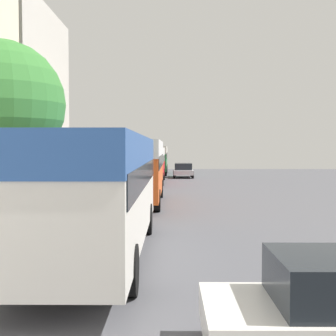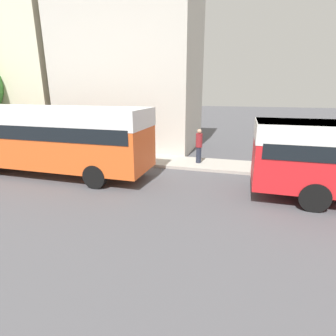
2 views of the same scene
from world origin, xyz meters
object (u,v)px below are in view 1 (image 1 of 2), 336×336
Objects in this scene: bus_following at (135,163)px; bus_third_in_line at (149,160)px; bus_lead at (96,179)px; bus_rear at (155,156)px; car_far_curb at (183,170)px; pedestrian_near_curb at (91,175)px.

bus_third_in_line is (-0.02, 14.38, -0.19)m from bus_following.
bus_lead is at bearing -90.25° from bus_third_in_line.
bus_following is at bearing 89.31° from bus_lead.
car_far_curb is at bearing -62.16° from bus_rear.
bus_rear reaches higher than bus_third_in_line.
pedestrian_near_curb is (-3.37, -7.90, -0.78)m from bus_third_in_line.
bus_rear is (0.11, 11.98, 0.07)m from bus_third_in_line.
bus_rear is at bearing 89.81° from bus_following.
bus_following reaches higher than bus_third_in_line.
bus_lead is 32.68m from car_far_curb.
bus_lead reaches higher than bus_third_in_line.
bus_lead reaches higher than pedestrian_near_curb.
bus_rear is 6.21m from car_far_curb.
bus_rear reaches higher than pedestrian_near_curb.
car_far_curb is (3.07, 32.51, -1.30)m from bus_lead.
bus_rear is (0.23, 37.90, -0.09)m from bus_lead.
bus_rear is at bearing 80.06° from pedestrian_near_curb.
bus_lead is 1.09× the size of bus_following.
bus_third_in_line is 1.07× the size of bus_rear.
pedestrian_near_curb is at bearing -99.94° from bus_rear.
car_far_curb is at bearing 82.05° from bus_following.
bus_following is at bearing 82.05° from car_far_curb.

